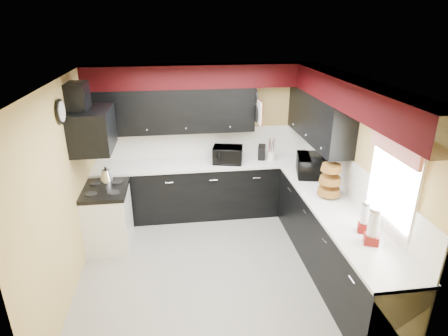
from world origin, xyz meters
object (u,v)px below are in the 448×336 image
object	(u,v)px
toaster_oven	(228,155)
kettle	(106,175)
knife_block	(262,153)
microwave	(310,166)
utensil_crock	(271,156)

from	to	relation	value
toaster_oven	kettle	size ratio (longest dim) A/B	2.44
knife_block	kettle	xyz separation A→B (m)	(-2.45, -0.50, -0.06)
microwave	utensil_crock	world-z (taller)	microwave
toaster_oven	kettle	distance (m)	1.92
utensil_crock	knife_block	xyz separation A→B (m)	(-0.16, 0.02, 0.05)
toaster_oven	microwave	distance (m)	1.33
microwave	knife_block	xyz separation A→B (m)	(-0.57, 0.72, -0.02)
microwave	kettle	distance (m)	3.03
knife_block	kettle	bearing A→B (deg)	-150.68
kettle	utensil_crock	bearing A→B (deg)	10.34
microwave	utensil_crock	size ratio (longest dim) A/B	3.71
knife_block	toaster_oven	bearing A→B (deg)	-156.47
microwave	kettle	xyz separation A→B (m)	(-3.02, 0.23, -0.08)
utensil_crock	kettle	world-z (taller)	kettle
microwave	kettle	bearing A→B (deg)	99.39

